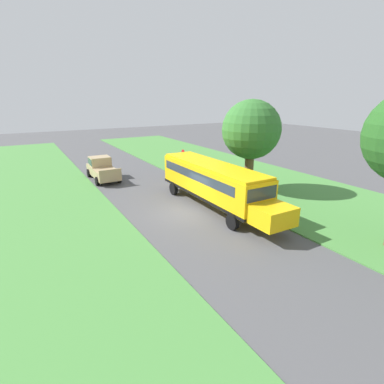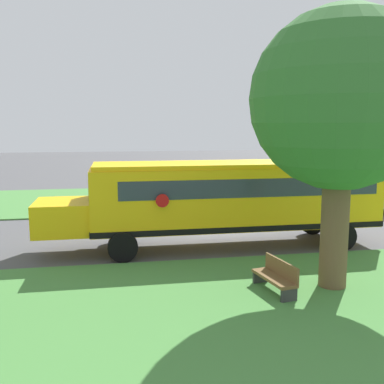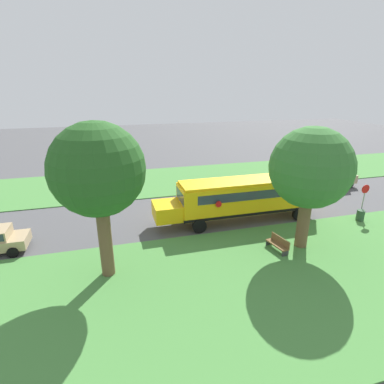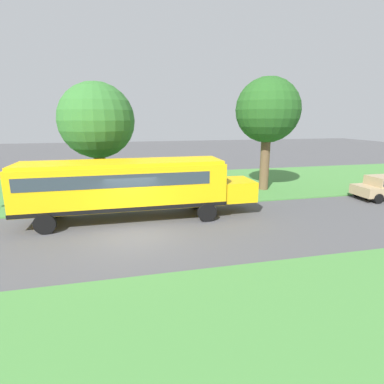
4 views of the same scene
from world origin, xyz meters
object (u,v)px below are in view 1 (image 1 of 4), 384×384
object	(u,v)px
school_bus	(214,181)
stop_sign	(183,160)
pickup_truck	(102,168)
trash_bin	(189,172)
oak_tree_beside_bus	(249,131)
park_bench	(263,190)

from	to	relation	value
school_bus	stop_sign	size ratio (longest dim) A/B	4.53
pickup_truck	trash_bin	xyz separation A→B (m)	(-7.72, 3.56, -0.62)
pickup_truck	school_bus	bearing A→B (deg)	113.02
school_bus	pickup_truck	world-z (taller)	school_bus
stop_sign	oak_tree_beside_bus	bearing A→B (deg)	109.96
pickup_truck	stop_sign	bearing A→B (deg)	156.77
oak_tree_beside_bus	park_bench	bearing A→B (deg)	94.85
park_bench	trash_bin	xyz separation A→B (m)	(2.21, -8.23, -0.02)
oak_tree_beside_bus	stop_sign	xyz separation A→B (m)	(2.47, -6.81, -3.34)
school_bus	park_bench	xyz separation A→B (m)	(-4.89, -0.06, -1.45)
school_bus	trash_bin	xyz separation A→B (m)	(-2.68, -8.29, -1.47)
oak_tree_beside_bus	park_bench	size ratio (longest dim) A/B	4.55
oak_tree_beside_bus	school_bus	bearing A→B (deg)	21.95
stop_sign	park_bench	size ratio (longest dim) A/B	1.65
school_bus	oak_tree_beside_bus	distance (m)	6.00
school_bus	stop_sign	distance (m)	9.01
stop_sign	school_bus	bearing A→B (deg)	75.46
school_bus	pickup_truck	distance (m)	12.91
park_bench	school_bus	bearing A→B (deg)	0.74
oak_tree_beside_bus	stop_sign	size ratio (longest dim) A/B	2.76
stop_sign	park_bench	distance (m)	9.14
school_bus	trash_bin	size ratio (longest dim) A/B	13.80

